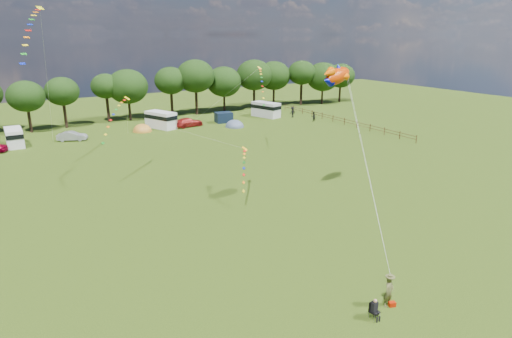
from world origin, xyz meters
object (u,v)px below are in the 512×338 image
campervan_d (266,109)px  camp_chair (374,307)px  car_c (188,122)px  campervan_c (161,119)px  tent_greyblue (235,127)px  kite_flyer (389,291)px  walker_a (313,117)px  fish_kite (336,76)px  campervan_b (14,137)px  walker_b (292,112)px  car_b (72,136)px  tent_orange (142,131)px

campervan_d → camp_chair: (-26.04, -53.51, -0.73)m
car_c → campervan_d: 15.89m
campervan_c → tent_greyblue: bearing=-138.6°
kite_flyer → walker_a: size_ratio=1.10×
fish_kite → walker_a: size_ratio=2.42×
campervan_b → car_c: bearing=-91.4°
camp_chair → walker_b: bearing=51.8°
car_b → tent_orange: 10.56m
campervan_b → campervan_d: (41.24, 1.28, 0.15)m
tent_greyblue → camp_chair: size_ratio=2.81×
campervan_b → walker_a: campervan_b is taller
campervan_c → walker_a: size_ratio=3.58×
tent_orange → tent_greyblue: bearing=-16.7°
campervan_b → walker_a: 46.70m
car_c → campervan_c: 4.48m
car_b → campervan_d: size_ratio=0.64×
car_c → walker_a: bearing=-117.1°
walker_a → tent_greyblue: bearing=-8.5°
car_c → fish_kite: bearing=170.1°
car_b → tent_greyblue: size_ratio=1.12×
campervan_d → car_c: bearing=77.0°
campervan_d → walker_a: size_ratio=3.57×
camp_chair → walker_a: size_ratio=0.72×
campervan_b → walker_b: size_ratio=2.60×
car_b → fish_kite: fish_kite is taller
tent_orange → kite_flyer: bearing=-91.1°
campervan_c → tent_greyblue: (10.80, -5.27, -1.42)m
campervan_c → campervan_d: bearing=-112.9°
campervan_d → walker_b: bearing=-143.0°
campervan_b → camp_chair: (15.19, -52.23, -0.58)m
tent_greyblue → kite_flyer: bearing=-107.6°
campervan_c → walker_b: bearing=-119.7°
kite_flyer → camp_chair: (-1.53, -0.42, -0.20)m
campervan_b → tent_greyblue: 32.23m
car_c → car_b: bearing=83.3°
car_b → campervan_d: 34.06m
campervan_d → fish_kite: fish_kite is taller
car_b → kite_flyer: kite_flyer is taller
campervan_b → campervan_c: (21.17, 1.39, 0.15)m
car_c → campervan_b: campervan_b is taller
car_c → walker_b: bearing=-104.2°
car_c → campervan_d: campervan_d is taller
campervan_d → tent_orange: bearing=75.0°
car_c → camp_chair: size_ratio=4.04×
campervan_c → fish_kite: bearing=163.0°
fish_kite → walker_a: (21.31, 30.16, -10.37)m
car_b → car_c: bearing=-65.9°
car_b → campervan_b: (-7.24, 0.67, 0.63)m
tent_greyblue → car_b: bearing=172.6°
kite_flyer → walker_a: (29.51, 45.20, -0.08)m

